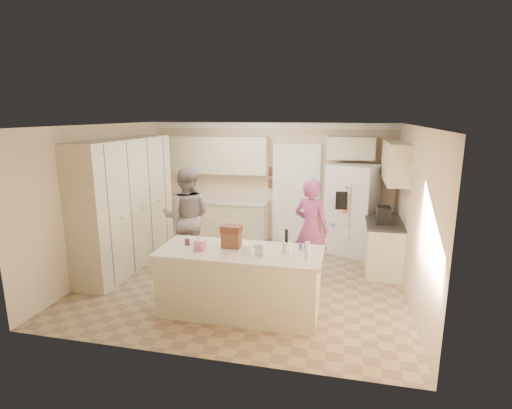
% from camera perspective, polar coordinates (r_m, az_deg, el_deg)
% --- Properties ---
extents(floor, '(5.20, 4.60, 0.02)m').
position_cam_1_polar(floor, '(6.96, -1.47, -10.75)').
color(floor, '#97835A').
rests_on(floor, ground).
extents(ceiling, '(5.20, 4.60, 0.02)m').
position_cam_1_polar(ceiling, '(6.38, -1.61, 11.34)').
color(ceiling, white).
rests_on(ceiling, wall_back).
extents(wall_back, '(5.20, 0.02, 2.60)m').
position_cam_1_polar(wall_back, '(8.76, 2.22, 3.13)').
color(wall_back, beige).
rests_on(wall_back, ground).
extents(wall_front, '(5.20, 0.02, 2.60)m').
position_cam_1_polar(wall_front, '(4.44, -9.00, -6.78)').
color(wall_front, beige).
rests_on(wall_front, ground).
extents(wall_left, '(0.02, 4.60, 2.60)m').
position_cam_1_polar(wall_left, '(7.62, -20.93, 0.80)').
color(wall_left, beige).
rests_on(wall_left, ground).
extents(wall_right, '(0.02, 4.60, 2.60)m').
position_cam_1_polar(wall_right, '(6.44, 21.61, -1.35)').
color(wall_right, beige).
rests_on(wall_right, ground).
extents(crown_back, '(5.20, 0.08, 0.12)m').
position_cam_1_polar(crown_back, '(8.59, 2.22, 11.19)').
color(crown_back, white).
rests_on(crown_back, wall_back).
extents(pantry_bank, '(0.60, 2.60, 2.35)m').
position_cam_1_polar(pantry_bank, '(7.64, -18.09, 0.10)').
color(pantry_bank, beige).
rests_on(pantry_bank, floor).
extents(back_base_cab, '(2.20, 0.60, 0.88)m').
position_cam_1_polar(back_base_cab, '(8.94, -5.47, -2.37)').
color(back_base_cab, beige).
rests_on(back_base_cab, floor).
extents(back_countertop, '(2.24, 0.63, 0.04)m').
position_cam_1_polar(back_countertop, '(8.82, -5.56, 0.50)').
color(back_countertop, beige).
rests_on(back_countertop, back_base_cab).
extents(back_upper_cab, '(2.20, 0.35, 0.80)m').
position_cam_1_polar(back_upper_cab, '(8.79, -5.42, 7.06)').
color(back_upper_cab, beige).
rests_on(back_upper_cab, wall_back).
extents(doorway_opening, '(0.90, 0.06, 2.10)m').
position_cam_1_polar(doorway_opening, '(8.70, 5.73, 1.33)').
color(doorway_opening, black).
rests_on(doorway_opening, floor).
extents(doorway_casing, '(1.02, 0.03, 2.22)m').
position_cam_1_polar(doorway_casing, '(8.66, 5.70, 1.28)').
color(doorway_casing, white).
rests_on(doorway_casing, floor).
extents(wall_frame_upper, '(0.15, 0.02, 0.20)m').
position_cam_1_polar(wall_frame_upper, '(8.68, 2.31, 4.71)').
color(wall_frame_upper, brown).
rests_on(wall_frame_upper, wall_back).
extents(wall_frame_lower, '(0.15, 0.02, 0.20)m').
position_cam_1_polar(wall_frame_lower, '(8.72, 2.30, 2.96)').
color(wall_frame_lower, brown).
rests_on(wall_frame_lower, wall_back).
extents(refrigerator, '(1.10, 1.00, 1.80)m').
position_cam_1_polar(refrigerator, '(8.23, 13.59, -0.70)').
color(refrigerator, white).
rests_on(refrigerator, floor).
extents(fridge_seam, '(0.02, 0.02, 1.78)m').
position_cam_1_polar(fridge_seam, '(7.89, 13.61, -1.29)').
color(fridge_seam, gray).
rests_on(fridge_seam, refrigerator).
extents(fridge_dispenser, '(0.22, 0.03, 0.35)m').
position_cam_1_polar(fridge_dispenser, '(7.82, 12.10, 0.55)').
color(fridge_dispenser, black).
rests_on(fridge_dispenser, refrigerator).
extents(fridge_handle_l, '(0.02, 0.02, 0.85)m').
position_cam_1_polar(fridge_handle_l, '(7.84, 13.30, -0.23)').
color(fridge_handle_l, silver).
rests_on(fridge_handle_l, refrigerator).
extents(fridge_handle_r, '(0.02, 0.02, 0.85)m').
position_cam_1_polar(fridge_handle_r, '(7.84, 14.03, -0.27)').
color(fridge_handle_r, silver).
rests_on(fridge_handle_r, refrigerator).
extents(over_fridge_cab, '(0.95, 0.35, 0.45)m').
position_cam_1_polar(over_fridge_cab, '(8.33, 13.35, 7.84)').
color(over_fridge_cab, beige).
rests_on(over_fridge_cab, wall_back).
extents(right_base_cab, '(0.60, 1.20, 0.88)m').
position_cam_1_polar(right_base_cab, '(7.58, 17.66, -5.73)').
color(right_base_cab, beige).
rests_on(right_base_cab, floor).
extents(right_countertop, '(0.63, 1.24, 0.04)m').
position_cam_1_polar(right_countertop, '(7.45, 17.82, -2.37)').
color(right_countertop, '#2D2B28').
rests_on(right_countertop, right_base_cab).
extents(right_upper_cab, '(0.35, 1.50, 0.70)m').
position_cam_1_polar(right_upper_cab, '(7.47, 19.29, 5.77)').
color(right_upper_cab, beige).
rests_on(right_upper_cab, wall_right).
extents(coffee_maker, '(0.22, 0.28, 0.30)m').
position_cam_1_polar(coffee_maker, '(7.22, 17.73, -1.46)').
color(coffee_maker, black).
rests_on(coffee_maker, right_countertop).
extents(island_base, '(2.20, 0.90, 0.88)m').
position_cam_1_polar(island_base, '(5.76, -2.28, -11.10)').
color(island_base, beige).
rests_on(island_base, floor).
extents(island_top, '(2.28, 0.96, 0.05)m').
position_cam_1_polar(island_top, '(5.59, -2.32, -6.79)').
color(island_top, beige).
rests_on(island_top, island_base).
extents(utensil_crock, '(0.13, 0.13, 0.15)m').
position_cam_1_polar(utensil_crock, '(5.48, 4.42, -6.13)').
color(utensil_crock, white).
rests_on(utensil_crock, island_top).
extents(tissue_box, '(0.13, 0.13, 0.14)m').
position_cam_1_polar(tissue_box, '(5.63, -8.03, -5.73)').
color(tissue_box, pink).
rests_on(tissue_box, island_top).
extents(tissue_plume, '(0.08, 0.08, 0.08)m').
position_cam_1_polar(tissue_plume, '(5.60, -8.07, -4.67)').
color(tissue_plume, white).
rests_on(tissue_plume, tissue_box).
extents(dollhouse_body, '(0.26, 0.18, 0.22)m').
position_cam_1_polar(dollhouse_body, '(5.68, -3.54, -5.05)').
color(dollhouse_body, brown).
rests_on(dollhouse_body, island_top).
extents(dollhouse_roof, '(0.28, 0.20, 0.10)m').
position_cam_1_polar(dollhouse_roof, '(5.63, -3.56, -3.50)').
color(dollhouse_roof, '#592D1E').
rests_on(dollhouse_roof, dollhouse_body).
extents(jam_jar, '(0.07, 0.07, 0.09)m').
position_cam_1_polar(jam_jar, '(5.86, -9.80, -5.31)').
color(jam_jar, '#59263F').
rests_on(jam_jar, island_top).
extents(greeting_card_a, '(0.12, 0.06, 0.16)m').
position_cam_1_polar(greeting_card_a, '(5.34, -1.33, -6.55)').
color(greeting_card_a, white).
rests_on(greeting_card_a, island_top).
extents(greeting_card_b, '(0.12, 0.05, 0.16)m').
position_cam_1_polar(greeting_card_b, '(5.35, 0.37, -6.50)').
color(greeting_card_b, silver).
rests_on(greeting_card_b, island_top).
extents(water_bottle, '(0.07, 0.07, 0.24)m').
position_cam_1_polar(water_bottle, '(5.24, 7.37, -6.56)').
color(water_bottle, silver).
rests_on(water_bottle, island_top).
extents(shaker_salt, '(0.05, 0.05, 0.09)m').
position_cam_1_polar(shaker_salt, '(5.63, 6.40, -5.97)').
color(shaker_salt, '#46499C').
rests_on(shaker_salt, island_top).
extents(shaker_pepper, '(0.05, 0.05, 0.09)m').
position_cam_1_polar(shaker_pepper, '(5.62, 7.11, -6.01)').
color(shaker_pepper, '#46499C').
rests_on(shaker_pepper, island_top).
extents(teen_boy, '(1.01, 0.84, 1.85)m').
position_cam_1_polar(teen_boy, '(7.44, -9.85, -1.79)').
color(teen_boy, gray).
rests_on(teen_boy, floor).
extents(teen_girl, '(0.74, 0.63, 1.73)m').
position_cam_1_polar(teen_girl, '(6.85, 7.87, -3.47)').
color(teen_girl, '#AB4391').
rests_on(teen_girl, floor).
extents(fridge_magnets, '(0.76, 0.02, 1.44)m').
position_cam_1_polar(fridge_magnets, '(7.88, 13.61, -1.30)').
color(fridge_magnets, tan).
rests_on(fridge_magnets, refrigerator).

